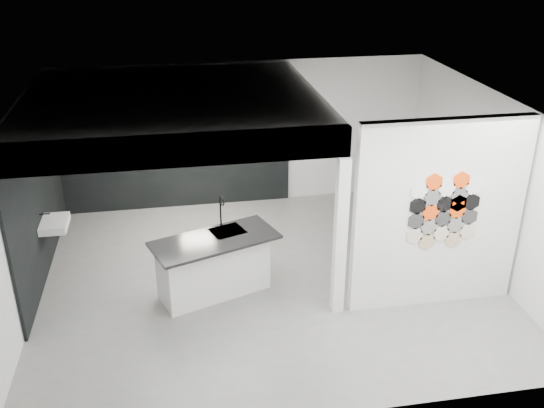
{
  "coord_description": "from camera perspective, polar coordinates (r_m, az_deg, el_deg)",
  "views": [
    {
      "loc": [
        -1.36,
        -8.03,
        5.1
      ],
      "look_at": [
        0.1,
        0.3,
        1.15
      ],
      "focal_mm": 40.0,
      "sensor_mm": 36.0,
      "label": 1
    }
  ],
  "objects": [
    {
      "name": "bulkhead",
      "position": [
        9.39,
        -9.31,
        8.94
      ],
      "size": [
        4.4,
        4.0,
        0.4
      ],
      "primitive_type": "cube",
      "color": "silver",
      "rests_on": "corner_column"
    },
    {
      "name": "stockpot",
      "position": [
        11.56,
        -15.39,
        5.53
      ],
      "size": [
        0.24,
        0.24,
        0.19
      ],
      "primitive_type": "cylinder",
      "rotation": [
        0.0,
        0.0,
        -0.01
      ],
      "color": "black",
      "rests_on": "display_shelf"
    },
    {
      "name": "hex_tile_cluster",
      "position": [
        8.62,
        15.93,
        -0.65
      ],
      "size": [
        1.04,
        0.02,
        1.16
      ],
      "color": "beige",
      "rests_on": "partition_panel"
    },
    {
      "name": "kitchen_island",
      "position": [
        9.05,
        -5.49,
        -5.69
      ],
      "size": [
        1.98,
        1.37,
        1.46
      ],
      "rotation": [
        0.0,
        0.0,
        0.35
      ],
      "color": "silver",
      "rests_on": "floor"
    },
    {
      "name": "fascia_beam",
      "position": [
        7.56,
        -8.92,
        5.0
      ],
      "size": [
        4.4,
        0.16,
        0.4
      ],
      "primitive_type": "cube",
      "color": "silver",
      "rests_on": "corner_column"
    },
    {
      "name": "bay_clad_back",
      "position": [
        11.68,
        -9.1,
        5.07
      ],
      "size": [
        4.4,
        0.04,
        2.35
      ],
      "primitive_type": "cube",
      "color": "black",
      "rests_on": "floor"
    },
    {
      "name": "display_shelf",
      "position": [
        11.54,
        -8.63,
        5.51
      ],
      "size": [
        3.0,
        0.15,
        0.04
      ],
      "primitive_type": "cube",
      "color": "black",
      "rests_on": "bay_clad_back"
    },
    {
      "name": "wall_basin",
      "position": [
        9.98,
        -19.78,
        -1.77
      ],
      "size": [
        0.4,
        0.6,
        0.12
      ],
      "primitive_type": "cube",
      "color": "silver",
      "rests_on": "bay_clad_left"
    },
    {
      "name": "kettle",
      "position": [
        11.57,
        -3.7,
        6.32
      ],
      "size": [
        0.25,
        0.25,
        0.16
      ],
      "primitive_type": "ellipsoid",
      "rotation": [
        0.0,
        0.0,
        -0.36
      ],
      "color": "black",
      "rests_on": "display_shelf"
    },
    {
      "name": "glass_vase",
      "position": [
        11.61,
        -1.96,
        6.36
      ],
      "size": [
        0.11,
        0.11,
        0.14
      ],
      "primitive_type": "cylinder",
      "rotation": [
        0.0,
        0.0,
        0.1
      ],
      "color": "gray",
      "rests_on": "display_shelf"
    },
    {
      "name": "bay_clad_left",
      "position": [
        10.07,
        -21.17,
        0.3
      ],
      "size": [
        0.04,
        4.0,
        2.35
      ],
      "primitive_type": "cube",
      "color": "black",
      "rests_on": "floor"
    },
    {
      "name": "corner_column",
      "position": [
        8.34,
        6.44,
        -3.2
      ],
      "size": [
        0.16,
        0.16,
        2.35
      ],
      "primitive_type": "cube",
      "color": "silver",
      "rests_on": "floor"
    },
    {
      "name": "floor",
      "position": [
        9.61,
        -0.28,
        -7.04
      ],
      "size": [
        7.0,
        6.0,
        0.01
      ],
      "primitive_type": "cube",
      "color": "slate"
    },
    {
      "name": "partition_panel",
      "position": [
        8.72,
        15.42,
        -1.05
      ],
      "size": [
        2.45,
        0.15,
        2.8
      ],
      "primitive_type": "cube",
      "color": "silver",
      "rests_on": "floor"
    },
    {
      "name": "glass_bowl",
      "position": [
        11.62,
        -1.96,
        6.27
      ],
      "size": [
        0.15,
        0.15,
        0.1
      ],
      "primitive_type": "cylinder",
      "rotation": [
        0.0,
        0.0,
        -0.12
      ],
      "color": "gray",
      "rests_on": "display_shelf"
    },
    {
      "name": "utensil_cup",
      "position": [
        11.54,
        -12.6,
        5.52
      ],
      "size": [
        0.08,
        0.08,
        0.09
      ],
      "primitive_type": "cylinder",
      "rotation": [
        0.0,
        0.0,
        -0.13
      ],
      "color": "black",
      "rests_on": "display_shelf"
    },
    {
      "name": "bottle_dark",
      "position": [
        11.51,
        -10.82,
        5.78
      ],
      "size": [
        0.06,
        0.06,
        0.14
      ],
      "primitive_type": "cylinder",
      "rotation": [
        0.0,
        0.0,
        -0.02
      ],
      "color": "black",
      "rests_on": "display_shelf"
    }
  ]
}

